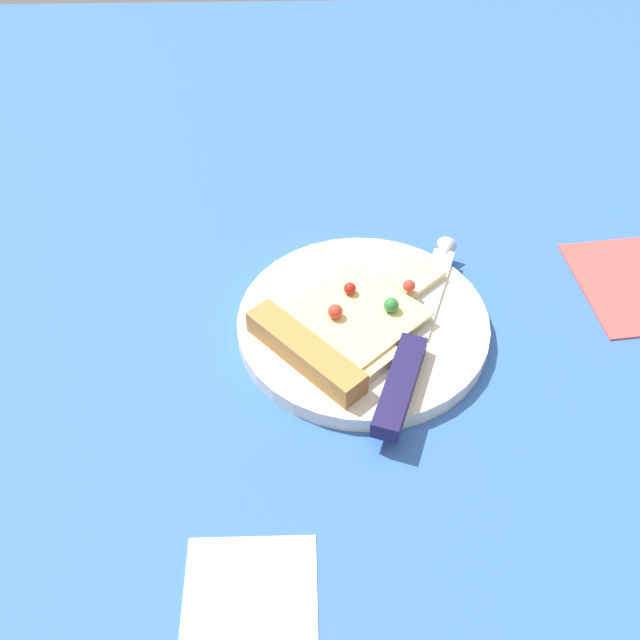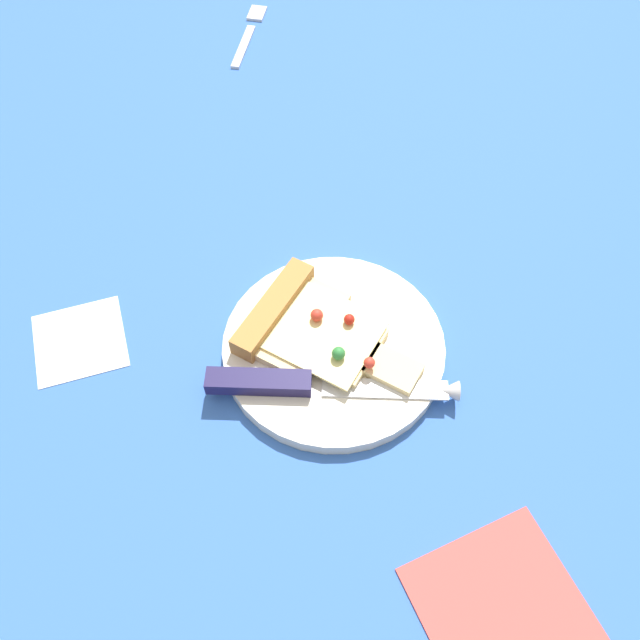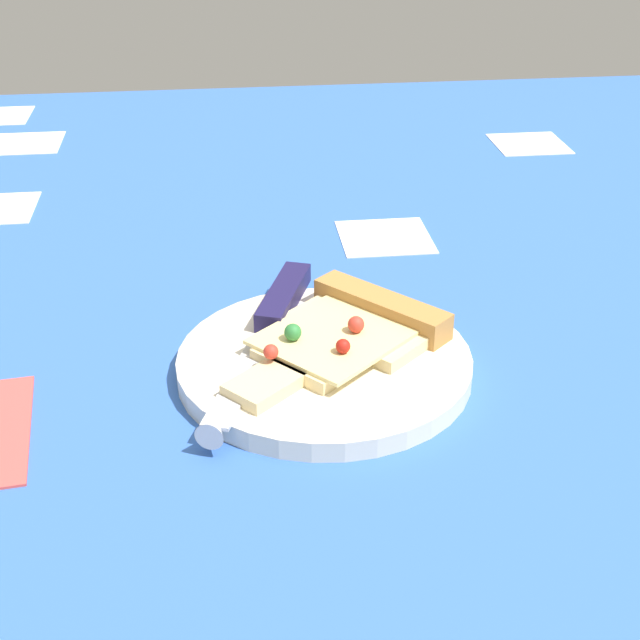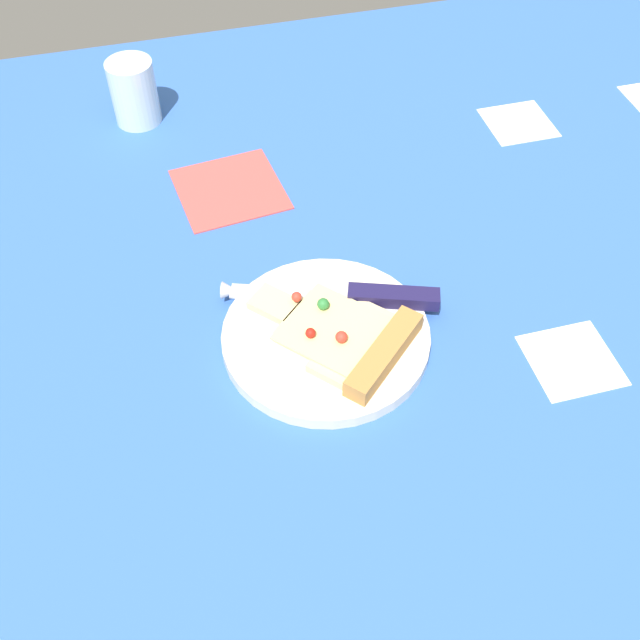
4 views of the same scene
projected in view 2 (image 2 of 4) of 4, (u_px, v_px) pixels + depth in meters
ground_plane at (246, 307)px, 72.29cm from camera, size 153.14×153.14×3.00cm
plate at (333, 348)px, 66.77cm from camera, size 22.22×22.22×1.56cm
pizza_slice at (311, 328)px, 66.16cm from camera, size 17.51×18.10×2.60cm
knife at (307, 384)px, 62.88cm from camera, size 23.31×10.04×2.45cm
fork at (249, 31)px, 97.48cm from camera, size 8.76×14.36×0.80cm
napkin at (504, 611)px, 53.59cm from camera, size 14.39×14.39×0.40cm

